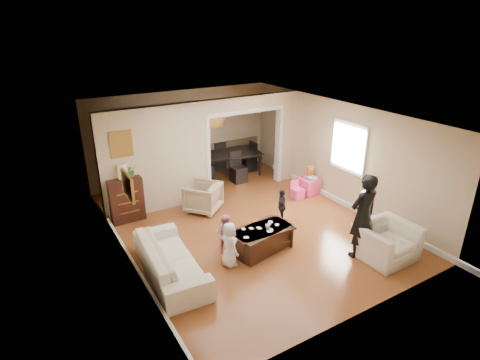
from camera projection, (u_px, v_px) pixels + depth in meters
floor at (244, 224)px, 9.08m from camera, size 7.00×7.00×0.00m
partition_left at (157, 160)px, 9.36m from camera, size 2.75×0.18×2.60m
partition_right at (285, 137)px, 11.19m from camera, size 0.55×0.18×2.60m
partition_header at (245, 103)px, 10.11m from camera, size 2.22×0.18×0.35m
window_pane at (349, 147)px, 9.47m from camera, size 0.03×0.95×1.10m
framed_art_partition at (121, 144)px, 8.68m from camera, size 0.45×0.03×0.55m
framed_art_sofa_wall at (128, 186)px, 6.63m from camera, size 0.03×0.55×0.40m
framed_art_alcove at (216, 118)px, 11.68m from camera, size 0.45×0.03×0.55m
sofa at (171, 259)px, 7.19m from camera, size 1.02×2.29×0.65m
armchair_back at (203, 197)px, 9.61m from camera, size 1.10×1.11×0.72m
armchair_front at (386, 242)px, 7.70m from camera, size 1.10×0.96×0.71m
dresser at (126, 199)px, 9.12m from camera, size 0.77×0.43×1.06m
table_lamp at (122, 171)px, 8.84m from camera, size 0.22×0.22×0.36m
potted_plant at (131, 171)px, 8.95m from camera, size 0.25×0.22×0.28m
coffee_table at (262, 239)px, 8.02m from camera, size 1.38×0.88×0.48m
coffee_cup at (268, 227)px, 7.92m from camera, size 0.11×0.11×0.09m
play_table at (308, 186)px, 10.60m from camera, size 0.53×0.53×0.46m
cereal_box at (310, 171)px, 10.60m from camera, size 0.21×0.09×0.30m
cyan_cup at (307, 178)px, 10.41m from camera, size 0.08×0.08×0.08m
toy_block at (302, 177)px, 10.55m from camera, size 0.10×0.09×0.05m
play_bowl at (313, 178)px, 10.43m from camera, size 0.25×0.25×0.06m
dining_table at (228, 164)px, 11.87m from camera, size 2.14×1.42×0.70m
adult_person at (363, 216)px, 7.58m from camera, size 0.66×0.45×1.76m
child_kneel_a at (229, 245)px, 7.41m from camera, size 0.30×0.45×0.91m
child_kneel_b at (225, 234)px, 7.85m from camera, size 0.49×0.52×0.85m
child_toddler at (282, 206)px, 9.04m from camera, size 0.46×0.51×0.83m
craft_papers at (262, 228)px, 7.95m from camera, size 0.94×0.45×0.00m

